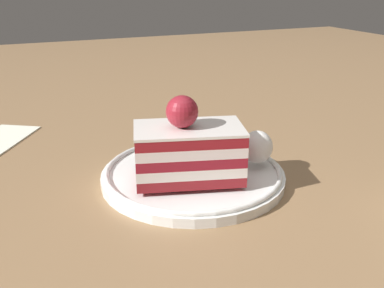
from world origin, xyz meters
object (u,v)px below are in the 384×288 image
at_px(dessert_plate, 192,174).
at_px(fork, 196,144).
at_px(whipped_cream_dollop, 257,147).
at_px(folded_napkin, 0,139).
at_px(cake_slice, 188,149).

bearing_deg(dessert_plate, fork, -27.33).
height_order(whipped_cream_dollop, folded_napkin, whipped_cream_dollop).
relative_size(dessert_plate, folded_napkin, 1.77).
xyz_separation_m(dessert_plate, fork, (0.06, -0.03, 0.01)).
bearing_deg(cake_slice, folded_napkin, 37.21).
bearing_deg(fork, cake_slice, 151.33).
bearing_deg(cake_slice, fork, -28.67).
height_order(fork, folded_napkin, fork).
bearing_deg(cake_slice, whipped_cream_dollop, -86.08).
relative_size(fork, folded_napkin, 0.75).
xyz_separation_m(dessert_plate, cake_slice, (-0.02, 0.01, 0.04)).
bearing_deg(folded_napkin, cake_slice, -142.79).
height_order(dessert_plate, fork, fork).
distance_m(dessert_plate, fork, 0.07).
bearing_deg(cake_slice, dessert_plate, -32.37).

